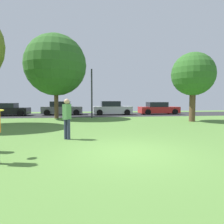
# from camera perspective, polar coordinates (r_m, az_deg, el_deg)

# --- Properties ---
(ground_plane) EXTENTS (44.00, 44.00, 0.00)m
(ground_plane) POSITION_cam_1_polar(r_m,az_deg,el_deg) (6.50, 4.95, -11.57)
(ground_plane) COLOR #547F38
(road_strip) EXTENTS (44.00, 6.40, 0.01)m
(road_strip) POSITION_cam_1_polar(r_m,az_deg,el_deg) (22.22, -4.48, -0.78)
(road_strip) COLOR #28282B
(road_strip) RESTS_ON ground_plane
(maple_tree_near) EXTENTS (5.43, 5.43, 7.48)m
(maple_tree_near) POSITION_cam_1_polar(r_m,az_deg,el_deg) (18.71, -15.99, 12.88)
(maple_tree_near) COLOR brown
(maple_tree_near) RESTS_ON ground_plane
(oak_tree_right) EXTENTS (3.29, 3.29, 5.30)m
(oak_tree_right) POSITION_cam_1_polar(r_m,az_deg,el_deg) (16.60, 22.40, 9.99)
(oak_tree_right) COLOR brown
(oak_tree_right) RESTS_ON ground_plane
(person_catcher) EXTENTS (0.37, 0.39, 1.74)m
(person_catcher) POSITION_cam_1_polar(r_m,az_deg,el_deg) (8.60, -12.89, -1.37)
(person_catcher) COLOR #2D334C
(person_catcher) RESTS_ON ground_plane
(parked_car_black) EXTENTS (4.03, 2.10, 1.34)m
(parked_car_black) POSITION_cam_1_polar(r_m,az_deg,el_deg) (23.42, -27.81, 0.55)
(parked_car_black) COLOR black
(parked_car_black) RESTS_ON ground_plane
(parked_car_grey) EXTENTS (4.37, 2.01, 1.50)m
(parked_car_grey) POSITION_cam_1_polar(r_m,az_deg,el_deg) (22.61, -14.21, 0.93)
(parked_car_grey) COLOR slate
(parked_car_grey) RESTS_ON ground_plane
(parked_car_silver) EXTENTS (4.27, 1.94, 1.53)m
(parked_car_silver) POSITION_cam_1_polar(r_m,az_deg,el_deg) (22.00, -0.01, 0.99)
(parked_car_silver) COLOR #B7B7BC
(parked_car_silver) RESTS_ON ground_plane
(parked_car_red) EXTENTS (4.56, 1.98, 1.41)m
(parked_car_red) POSITION_cam_1_polar(r_m,az_deg,el_deg) (23.61, 13.23, 0.96)
(parked_car_red) COLOR #B21E1E
(parked_car_red) RESTS_ON ground_plane
(street_lamp_post) EXTENTS (0.14, 0.14, 4.50)m
(street_lamp_post) POSITION_cam_1_polar(r_m,az_deg,el_deg) (18.33, -5.87, 5.32)
(street_lamp_post) COLOR #2D2D33
(street_lamp_post) RESTS_ON ground_plane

